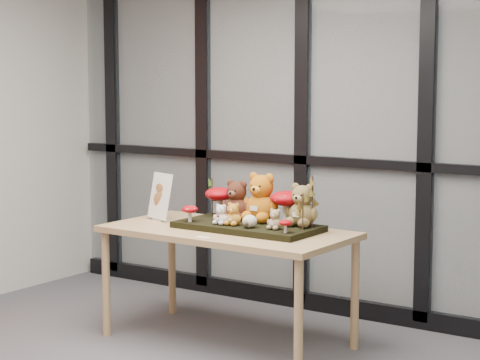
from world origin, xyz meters
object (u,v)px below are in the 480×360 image
Objects in this scene: display_table at (227,240)px; bear_small_yellow at (234,213)px; bear_brown_medium at (237,198)px; mushroom_back_left at (220,200)px; bear_white_bow at (221,213)px; diorama_tray at (248,227)px; mushroom_front_right at (285,226)px; bear_beige_small at (275,218)px; bear_tan_back at (302,203)px; bear_pooh_yellow at (262,195)px; mushroom_front_left at (190,213)px; mushroom_back_right at (286,206)px; plush_cream_hedgehog at (250,221)px; sign_holder at (160,198)px.

bear_small_yellow reaches higher than display_table.
bear_brown_medium is 1.81× the size of bear_small_yellow.
bear_white_bow is at bearing -52.93° from mushroom_back_left.
diorama_tray is 0.38m from mushroom_front_right.
bear_small_yellow is 1.12× the size of bear_beige_small.
mushroom_front_right is (0.04, -0.25, -0.10)m from bear_tan_back.
mushroom_front_left is at bearing -142.00° from bear_pooh_yellow.
mushroom_back_left is at bearing 136.39° from display_table.
mushroom_back_right is at bearing 44.62° from bear_small_yellow.
mushroom_back_left is at bearing 178.95° from bear_tan_back.
bear_pooh_yellow is at bearing 138.95° from bear_beige_small.
bear_beige_small is at bearing -77.18° from mushroom_back_right.
bear_small_yellow is at bearing -60.21° from bear_brown_medium.
diorama_tray is at bearing 45.52° from bear_white_bow.
plush_cream_hedgehog reaches higher than diorama_tray.
bear_brown_medium is 0.46m from bear_tan_back.
mushroom_front_left is (-0.33, -0.15, 0.07)m from diorama_tray.
bear_beige_small is 1.58× the size of plush_cream_hedgehog.
bear_beige_small reaches higher than mushroom_front_right.
bear_white_bow is 1.02× the size of bear_beige_small.
plush_cream_hedgehog is at bearing -32.10° from mushroom_back_left.
bear_white_bow is 0.36m from bear_beige_small.
mushroom_front_right is (0.47, -0.03, -0.03)m from bear_white_bow.
mushroom_back_right is (-0.05, 0.20, 0.04)m from bear_beige_small.
mushroom_front_left is at bearing -156.23° from display_table.
plush_cream_hedgehog is 1.01× the size of mushroom_front_right.
bear_white_bow reaches higher than plush_cream_hedgehog.
display_table is 0.28m from bear_brown_medium.
bear_pooh_yellow is 0.18m from mushroom_back_right.
bear_tan_back is (0.29, -0.01, -0.02)m from bear_pooh_yellow.
bear_brown_medium is 2.04× the size of bear_beige_small.
display_table is 4.61× the size of bear_pooh_yellow.
diorama_tray is at bearing 24.00° from mushroom_front_left.
bear_small_yellow is 0.62m from sign_holder.
mushroom_front_left reaches higher than plush_cream_hedgehog.
bear_white_bow is 1.22× the size of mushroom_front_left.
bear_brown_medium is at bearing 97.86° from bear_white_bow.
display_table is 0.15m from diorama_tray.
bear_tan_back reaches higher than display_table.
bear_small_yellow is 0.29m from mushroom_front_left.
bear_small_yellow reaches higher than mushroom_front_left.
bear_brown_medium is 3.24× the size of mushroom_front_right.
display_table is 0.28m from mushroom_front_left.
display_table is at bearing 87.95° from bear_white_bow.
diorama_tray is (0.11, 0.05, 0.09)m from display_table.
sign_holder is (-0.33, 0.12, 0.05)m from mushroom_front_left.
diorama_tray is 0.67m from sign_holder.
display_table is at bearing -44.37° from mushroom_back_left.
mushroom_back_right is at bearing 67.48° from plush_cream_hedgehog.
bear_white_bow reaches higher than mushroom_front_right.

